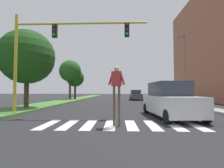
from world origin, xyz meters
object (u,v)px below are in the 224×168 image
tree_far (70,71)px  pedestrian_performer (117,86)px  street_lamp_right (184,62)px  tree_distant (75,78)px  suv_crossing (169,100)px  traffic_light_gantry (53,44)px  tree_mid (27,57)px  sedan_midblock (136,95)px

tree_far → pedestrian_performer: (7.92, -20.42, -3.16)m
street_lamp_right → tree_distant: bearing=144.6°
tree_far → street_lamp_right: 17.77m
tree_distant → suv_crossing: 21.98m
tree_distant → traffic_light_gantry: traffic_light_gantry is taller
tree_far → street_lamp_right: size_ratio=0.87×
suv_crossing → traffic_light_gantry: bearing=177.2°
tree_mid → traffic_light_gantry: (3.42, -3.25, 0.11)m
tree_far → traffic_light_gantry: 18.03m
tree_far → sedan_midblock: 11.72m
pedestrian_performer → suv_crossing: 3.96m
tree_mid → pedestrian_performer: bearing=-40.1°
tree_far → traffic_light_gantry: bearing=-76.9°
street_lamp_right → pedestrian_performer: bearing=-123.0°
tree_distant → traffic_light_gantry: 19.19m
tree_mid → tree_distant: 15.61m
tree_distant → traffic_light_gantry: size_ratio=0.64×
tree_distant → street_lamp_right: size_ratio=0.69×
tree_distant → pedestrian_performer: size_ratio=2.08×
tree_distant → tree_far: bearing=-112.0°
traffic_light_gantry → street_lamp_right: size_ratio=1.07×
pedestrian_performer → sedan_midblock: bearing=81.7°
tree_mid → sedan_midblock: size_ratio=1.36×
tree_distant → sedan_midblock: tree_distant is taller
tree_distant → sedan_midblock: bearing=-3.9°
tree_far → sedan_midblock: tree_far is taller
tree_mid → street_lamp_right: size_ratio=0.83×
tree_distant → sedan_midblock: size_ratio=1.13×
street_lamp_right → suv_crossing: size_ratio=1.58×
tree_mid → sedan_midblock: bearing=55.3°
tree_distant → sedan_midblock: 10.90m
street_lamp_right → sedan_midblock: bearing=113.6°
suv_crossing → tree_mid: bearing=160.7°
suv_crossing → sedan_midblock: 18.47m
tree_far → traffic_light_gantry: size_ratio=0.81×
suv_crossing → sedan_midblock: (0.10, 18.47, -0.15)m
tree_far → suv_crossing: tree_far is taller
tree_mid → suv_crossing: size_ratio=1.32×
pedestrian_performer → suv_crossing: (2.95, 2.54, -0.73)m
tree_distant → pedestrian_performer: bearing=-71.2°
tree_mid → tree_distant: bearing=90.5°
traffic_light_gantry → street_lamp_right: bearing=37.0°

